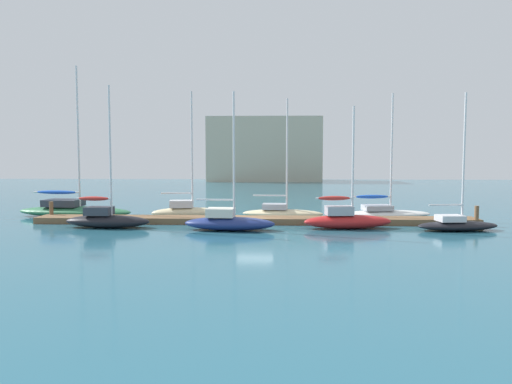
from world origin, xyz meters
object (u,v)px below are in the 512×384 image
object	(u,v)px
sailboat_3	(229,221)
sailboat_7	(457,223)
sailboat_2	(188,210)
sailboat_4	(282,212)
sailboat_1	(106,218)
sailboat_5	(346,219)
mooring_buoy_red	(377,210)
sailboat_6	(385,212)
harbor_building_distant	(265,149)
sailboat_0	(73,209)

from	to	relation	value
sailboat_3	sailboat_7	size ratio (longest dim) A/B	1.01
sailboat_2	sailboat_4	xyz separation A→B (m)	(6.97, 0.50, -0.11)
sailboat_1	sailboat_5	xyz separation A→B (m)	(15.46, 0.20, 0.02)
sailboat_1	mooring_buoy_red	distance (m)	20.99
sailboat_4	sailboat_6	world-z (taller)	sailboat_6
sailboat_2	harbor_building_distant	bearing A→B (deg)	77.89
sailboat_2	harbor_building_distant	distance (m)	52.65
sailboat_4	sailboat_7	xyz separation A→B (m)	(10.81, -5.72, -0.02)
sailboat_2	sailboat_5	world-z (taller)	sailboat_2
mooring_buoy_red	sailboat_7	bearing A→B (deg)	-71.05
sailboat_3	harbor_building_distant	size ratio (longest dim) A/B	0.43
sailboat_1	sailboat_6	distance (m)	19.82
sailboat_2	sailboat_7	xyz separation A→B (m)	(17.77, -5.22, -0.13)
sailboat_0	sailboat_4	xyz separation A→B (m)	(15.81, 0.10, -0.10)
mooring_buoy_red	sailboat_3	bearing A→B (deg)	-139.88
sailboat_4	sailboat_1	bearing A→B (deg)	-150.41
sailboat_6	sailboat_7	xyz separation A→B (m)	(3.17, -5.81, -0.01)
sailboat_2	sailboat_4	bearing A→B (deg)	-2.96
sailboat_0	harbor_building_distant	bearing A→B (deg)	81.63
sailboat_0	sailboat_7	world-z (taller)	sailboat_0
sailboat_1	sailboat_2	distance (m)	6.59
sailboat_0	sailboat_5	world-z (taller)	sailboat_0
sailboat_5	sailboat_7	xyz separation A→B (m)	(6.75, -0.55, -0.17)
sailboat_2	sailboat_7	world-z (taller)	sailboat_2
sailboat_4	harbor_building_distant	size ratio (longest dim) A/B	0.44
sailboat_5	sailboat_4	bearing A→B (deg)	122.23
sailboat_2	sailboat_6	xyz separation A→B (m)	(14.61, 0.59, -0.11)
sailboat_4	harbor_building_distant	bearing A→B (deg)	97.02
sailboat_2	sailboat_0	bearing A→B (deg)	170.31
mooring_buoy_red	sailboat_0	bearing A→B (deg)	-171.93
sailboat_5	sailboat_0	bearing A→B (deg)	159.80
sailboat_2	sailboat_6	world-z (taller)	sailboat_2
sailboat_2	sailboat_1	bearing A→B (deg)	-139.48
sailboat_0	sailboat_4	size ratio (longest dim) A/B	1.28
sailboat_5	mooring_buoy_red	size ratio (longest dim) A/B	13.58
sailboat_3	mooring_buoy_red	world-z (taller)	sailboat_3
sailboat_3	sailboat_7	world-z (taller)	sailboat_3
sailboat_1	mooring_buoy_red	bearing A→B (deg)	26.80
sailboat_6	harbor_building_distant	bearing A→B (deg)	94.25
sailboat_0	sailboat_1	world-z (taller)	sailboat_0
sailboat_3	sailboat_0	bearing A→B (deg)	157.44
sailboat_4	sailboat_5	distance (m)	6.57
sailboat_1	sailboat_2	size ratio (longest dim) A/B	0.98
sailboat_6	mooring_buoy_red	world-z (taller)	sailboat_6
sailboat_6	mooring_buoy_red	bearing A→B (deg)	81.59
sailboat_3	sailboat_6	world-z (taller)	sailboat_6
sailboat_1	sailboat_3	size ratio (longest dim) A/B	1.06
sailboat_7	harbor_building_distant	bearing A→B (deg)	96.19
sailboat_1	harbor_building_distant	world-z (taller)	harbor_building_distant
sailboat_1	sailboat_5	size ratio (longest dim) A/B	1.17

